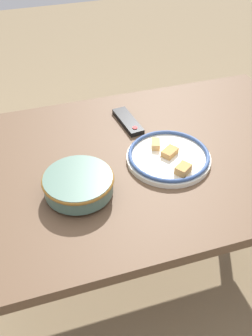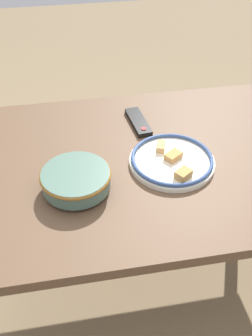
% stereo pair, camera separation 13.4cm
% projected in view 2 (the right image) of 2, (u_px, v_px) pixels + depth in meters
% --- Properties ---
extents(ground_plane, '(8.00, 8.00, 0.00)m').
position_uv_depth(ground_plane, '(140.00, 274.00, 1.91)').
color(ground_plane, '#7F6B4C').
extents(dining_table, '(1.42, 0.91, 0.73)m').
position_uv_depth(dining_table, '(144.00, 175.00, 1.49)').
color(dining_table, brown).
rests_on(dining_table, ground_plane).
extents(noodle_bowl, '(0.23, 0.23, 0.07)m').
position_uv_depth(noodle_bowl, '(76.00, 179.00, 1.29)').
color(noodle_bowl, '#4C6B5B').
rests_on(noodle_bowl, dining_table).
extents(food_plate, '(0.30, 0.30, 0.05)m').
position_uv_depth(food_plate, '(172.00, 160.00, 1.40)').
color(food_plate, silver).
rests_on(food_plate, dining_table).
extents(tv_remote, '(0.08, 0.20, 0.02)m').
position_uv_depth(tv_remote, '(138.00, 122.00, 1.60)').
color(tv_remote, black).
rests_on(tv_remote, dining_table).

